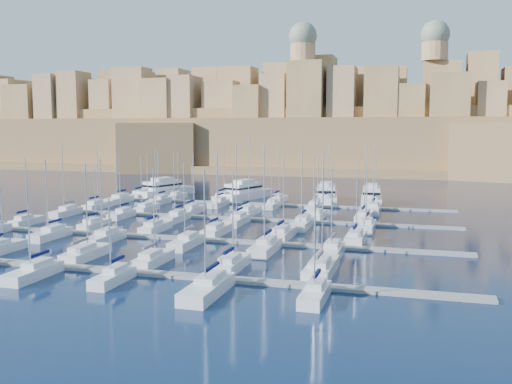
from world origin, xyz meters
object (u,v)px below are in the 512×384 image
(motor_yacht_a, at_px, (164,189))
(motor_yacht_b, at_px, (245,192))
(motor_yacht_d, at_px, (371,197))
(motor_yacht_c, at_px, (326,195))
(sailboat_2, at_px, (86,253))
(sailboat_4, at_px, (232,264))

(motor_yacht_a, xyz_separation_m, motor_yacht_b, (22.78, -0.04, 0.00))
(motor_yacht_a, bearing_deg, motor_yacht_d, -1.35)
(motor_yacht_c, bearing_deg, motor_yacht_d, -4.16)
(sailboat_2, xyz_separation_m, motor_yacht_d, (33.63, 69.47, 0.98))
(sailboat_2, xyz_separation_m, motor_yacht_a, (-21.36, 70.76, 0.98))
(motor_yacht_a, relative_size, motor_yacht_c, 1.07)
(sailboat_2, bearing_deg, motor_yacht_d, 64.17)
(sailboat_4, height_order, motor_yacht_c, sailboat_4)
(motor_yacht_b, bearing_deg, motor_yacht_c, -1.24)
(sailboat_4, distance_m, motor_yacht_d, 70.72)
(motor_yacht_b, bearing_deg, sailboat_4, -74.12)
(motor_yacht_c, bearing_deg, sailboat_4, -90.79)
(sailboat_4, xyz_separation_m, motor_yacht_c, (0.97, 70.49, 0.99))
(motor_yacht_c, bearing_deg, motor_yacht_b, 178.76)
(sailboat_4, bearing_deg, motor_yacht_d, 80.20)
(motor_yacht_d, bearing_deg, sailboat_2, -115.83)
(sailboat_4, distance_m, motor_yacht_a, 82.97)
(motor_yacht_a, height_order, motor_yacht_d, same)
(sailboat_4, bearing_deg, motor_yacht_a, 121.18)
(sailboat_2, relative_size, sailboat_4, 1.07)
(motor_yacht_b, bearing_deg, motor_yacht_d, -2.24)
(sailboat_2, bearing_deg, motor_yacht_a, 106.80)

